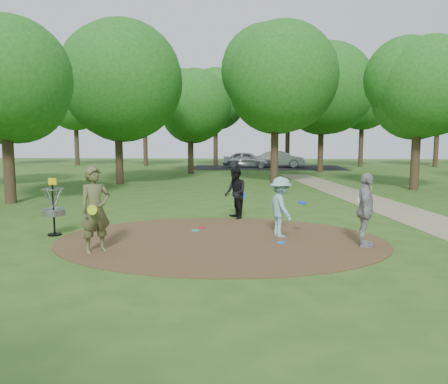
{
  "coord_description": "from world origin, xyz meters",
  "views": [
    {
      "loc": [
        0.85,
        -10.85,
        2.54
      ],
      "look_at": [
        0.0,
        1.2,
        1.1
      ],
      "focal_mm": 35.0,
      "sensor_mm": 36.0,
      "label": 1
    }
  ],
  "objects": [
    {
      "name": "ground",
      "position": [
        0.0,
        0.0,
        0.0
      ],
      "size": [
        100.0,
        100.0,
        0.0
      ],
      "primitive_type": "plane",
      "color": "#2D5119",
      "rests_on": "ground"
    },
    {
      "name": "dirt_clearing",
      "position": [
        0.0,
        0.0,
        0.01
      ],
      "size": [
        8.4,
        8.4,
        0.02
      ],
      "primitive_type": "cylinder",
      "color": "#47301C",
      "rests_on": "ground"
    },
    {
      "name": "parking_lot",
      "position": [
        2.0,
        30.0,
        0.0
      ],
      "size": [
        14.0,
        8.0,
        0.01
      ],
      "primitive_type": "cube",
      "color": "black",
      "rests_on": "ground"
    },
    {
      "name": "player_observer_with_disc",
      "position": [
        -2.72,
        -1.38,
        0.98
      ],
      "size": [
        0.84,
        0.83,
        1.96
      ],
      "color": "brown",
      "rests_on": "ground"
    },
    {
      "name": "player_throwing_with_disc",
      "position": [
        1.54,
        0.54,
        0.79
      ],
      "size": [
        1.15,
        1.17,
        1.59
      ],
      "color": "#7EB7BD",
      "rests_on": "ground"
    },
    {
      "name": "player_walking_with_disc",
      "position": [
        0.23,
        3.11,
        0.85
      ],
      "size": [
        0.9,
        1.0,
        1.69
      ],
      "color": "black",
      "rests_on": "ground"
    },
    {
      "name": "player_waiting_with_disc",
      "position": [
        3.48,
        -0.42,
        0.89
      ],
      "size": [
        0.64,
        1.11,
        1.77
      ],
      "color": "#97979A",
      "rests_on": "ground"
    },
    {
      "name": "disc_ground_cyan",
      "position": [
        -0.79,
        1.04,
        0.03
      ],
      "size": [
        0.22,
        0.22,
        0.02
      ],
      "primitive_type": "cylinder",
      "color": "#16B69D",
      "rests_on": "dirt_clearing"
    },
    {
      "name": "disc_ground_blue",
      "position": [
        1.51,
        -0.24,
        0.03
      ],
      "size": [
        0.22,
        0.22,
        0.02
      ],
      "primitive_type": "cylinder",
      "color": "blue",
      "rests_on": "dirt_clearing"
    },
    {
      "name": "disc_ground_red",
      "position": [
        -0.65,
        1.46,
        0.03
      ],
      "size": [
        0.22,
        0.22,
        0.02
      ],
      "primitive_type": "cylinder",
      "color": "red",
      "rests_on": "dirt_clearing"
    },
    {
      "name": "car_left",
      "position": [
        0.13,
        29.72,
        0.75
      ],
      "size": [
        4.58,
        2.33,
        1.49
      ],
      "primitive_type": "imported",
      "rotation": [
        0.0,
        0.0,
        1.44
      ],
      "color": "#95999C",
      "rests_on": "ground"
    },
    {
      "name": "car_right",
      "position": [
        3.28,
        30.57,
        0.76
      ],
      "size": [
        4.86,
        2.43,
        1.53
      ],
      "primitive_type": "imported",
      "rotation": [
        0.0,
        0.0,
        1.39
      ],
      "color": "#ABADB3",
      "rests_on": "ground"
    },
    {
      "name": "disc_golf_basket",
      "position": [
        -4.5,
        0.3,
        0.87
      ],
      "size": [
        0.63,
        0.63,
        1.54
      ],
      "color": "black",
      "rests_on": "ground"
    },
    {
      "name": "tree_ring",
      "position": [
        2.06,
        11.26,
        5.37
      ],
      "size": [
        37.37,
        45.97,
        9.81
      ],
      "color": "#332316",
      "rests_on": "ground"
    }
  ]
}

